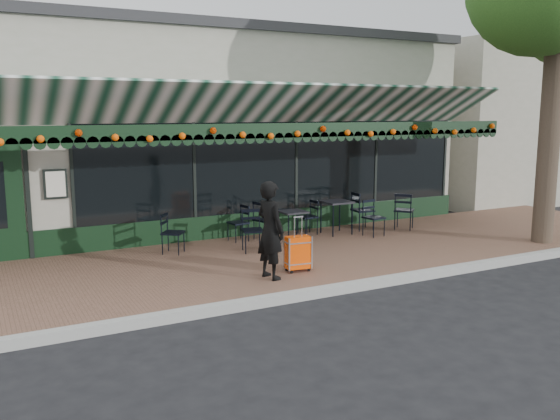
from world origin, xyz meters
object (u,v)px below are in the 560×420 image
woman (270,230)px  chair_a_left (308,217)px  chair_a_right (363,211)px  chair_a_front (374,218)px  cafe_table_a (337,204)px  chair_solo (173,233)px  cafe_table_b (293,214)px  chair_b_right (265,220)px  chair_a_extra (404,211)px  chair_b_front (253,231)px  suitcase (298,253)px  chair_b_left (238,223)px

woman → chair_a_left: 3.58m
chair_a_right → chair_a_front: bearing=170.7°
cafe_table_a → chair_solo: (-3.74, -0.07, -0.27)m
cafe_table_b → chair_b_right: chair_b_right is taller
cafe_table_a → chair_a_extra: size_ratio=0.86×
woman → chair_b_front: size_ratio=1.94×
cafe_table_b → chair_a_right: (1.99, 0.30, -0.13)m
chair_solo → chair_a_left: bearing=-46.2°
chair_a_left → chair_a_right: size_ratio=0.86×
woman → chair_a_left: size_ratio=2.10×
chair_a_front → chair_a_left: bearing=136.2°
chair_a_extra → chair_solo: bearing=46.5°
suitcase → chair_a_left: (1.70, 2.56, 0.06)m
cafe_table_a → chair_b_front: chair_b_front is taller
chair_a_front → chair_solo: bearing=165.4°
chair_b_left → chair_b_front: chair_b_front is taller
cafe_table_b → chair_a_right: chair_a_right is taller
chair_solo → chair_a_front: bearing=-58.9°
cafe_table_b → chair_b_front: chair_b_front is taller
chair_a_left → chair_a_front: bearing=53.3°
chair_b_right → chair_b_front: bearing=125.7°
suitcase → cafe_table_b: (1.06, 2.10, 0.26)m
cafe_table_b → chair_a_left: chair_a_left is taller
chair_a_extra → chair_solo: (-5.40, 0.21, -0.04)m
suitcase → chair_b_left: (0.06, 2.63, 0.07)m
cafe_table_a → chair_a_left: bearing=155.4°
cafe_table_b → woman: bearing=-126.4°
cafe_table_b → chair_a_extra: (2.87, -0.09, -0.14)m
chair_a_right → chair_a_front: 0.70m
chair_b_front → chair_solo: bearing=171.2°
woman → chair_b_right: (1.23, 2.65, -0.38)m
woman → chair_b_right: bearing=-36.4°
cafe_table_a → chair_a_right: (0.77, 0.10, -0.22)m
chair_a_front → suitcase: bearing=-157.0°
suitcase → chair_b_left: size_ratio=1.23×
cafe_table_a → chair_a_extra: (1.65, -0.28, -0.23)m
woman → chair_a_right: woman is taller
chair_b_left → chair_a_front: bearing=64.4°
chair_a_left → chair_b_left: bearing=-93.3°
cafe_table_a → cafe_table_b: cafe_table_a is taller
cafe_table_b → chair_b_right: bearing=137.9°
chair_solo → woman: bearing=-122.3°
cafe_table_a → chair_b_left: chair_b_left is taller
woman → chair_a_extra: size_ratio=1.86×
woman → chair_solo: size_ratio=2.04×
chair_b_right → cafe_table_b: bearing=-147.4°
cafe_table_b → chair_a_right: bearing=8.5°
chair_b_left → cafe_table_b: bearing=54.4°
cafe_table_a → chair_b_front: (-2.35, -0.67, -0.25)m
woman → chair_solo: woman is taller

